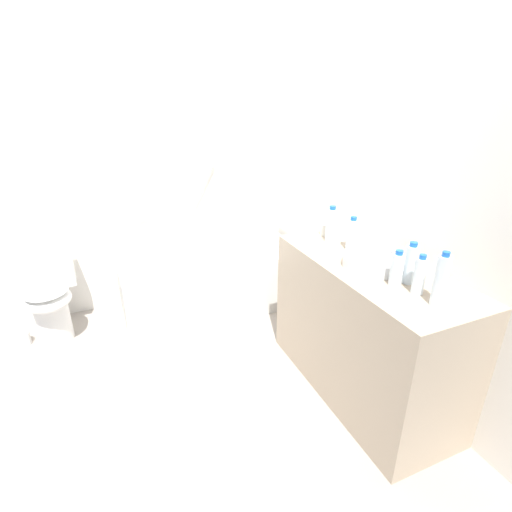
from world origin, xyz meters
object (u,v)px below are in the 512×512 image
(sink_basin, at_px, (373,262))
(sink_faucet, at_px, (401,255))
(water_bottle_0, at_px, (331,225))
(bathtub, at_px, (211,277))
(water_bottle_5, at_px, (352,234))
(drinking_glass_0, at_px, (325,229))
(toilet, at_px, (49,295))
(water_bottle_4, at_px, (420,276))
(water_bottle_1, at_px, (397,269))
(water_bottle_2, at_px, (410,264))
(water_bottle_3, at_px, (441,280))
(toilet_paper_roll, at_px, (22,339))

(sink_basin, distance_m, sink_faucet, 0.19)
(water_bottle_0, bearing_deg, bathtub, 119.28)
(water_bottle_5, height_order, drinking_glass_0, water_bottle_5)
(toilet, bearing_deg, water_bottle_4, 44.98)
(water_bottle_4, bearing_deg, sink_basin, 89.92)
(sink_faucet, bearing_deg, water_bottle_1, -136.96)
(bathtub, distance_m, water_bottle_2, 1.83)
(sink_basin, distance_m, drinking_glass_0, 0.54)
(bathtub, distance_m, sink_basin, 1.60)
(bathtub, distance_m, water_bottle_3, 2.03)
(water_bottle_1, bearing_deg, sink_basin, 79.72)
(water_bottle_4, bearing_deg, water_bottle_1, 109.58)
(water_bottle_3, bearing_deg, sink_faucet, 66.41)
(sink_basin, relative_size, drinking_glass_0, 4.20)
(sink_basin, height_order, water_bottle_4, water_bottle_4)
(water_bottle_1, bearing_deg, water_bottle_0, 85.93)
(sink_faucet, distance_m, water_bottle_3, 0.49)
(toilet, relative_size, water_bottle_2, 3.07)
(water_bottle_4, distance_m, water_bottle_5, 0.59)
(bathtub, distance_m, toilet, 1.25)
(toilet, bearing_deg, water_bottle_0, 60.57)
(sink_faucet, xyz_separation_m, water_bottle_5, (-0.15, 0.26, 0.06))
(water_bottle_0, relative_size, water_bottle_2, 1.07)
(sink_basin, xyz_separation_m, toilet_paper_roll, (-2.00, 1.38, -0.84))
(bathtub, height_order, toilet_paper_roll, bathtub)
(water_bottle_2, relative_size, water_bottle_5, 1.04)
(toilet, height_order, water_bottle_3, water_bottle_3)
(water_bottle_5, xyz_separation_m, drinking_glass_0, (-0.00, 0.28, -0.06))
(water_bottle_2, bearing_deg, drinking_glass_0, 90.40)
(toilet, height_order, water_bottle_5, water_bottle_5)
(bathtub, xyz_separation_m, sink_basin, (0.52, -1.38, 0.62))
(sink_faucet, height_order, water_bottle_5, water_bottle_5)
(bathtub, bearing_deg, water_bottle_2, -70.41)
(water_bottle_4, bearing_deg, water_bottle_0, 89.45)
(toilet, bearing_deg, sink_faucet, 53.72)
(water_bottle_0, xyz_separation_m, drinking_glass_0, (0.03, 0.11, -0.07))
(bathtub, xyz_separation_m, water_bottle_1, (0.49, -1.59, 0.68))
(bathtub, relative_size, water_bottle_4, 7.39)
(water_bottle_3, relative_size, water_bottle_5, 1.25)
(toilet, xyz_separation_m, water_bottle_0, (1.78, -0.98, 0.61))
(water_bottle_5, distance_m, toilet_paper_roll, 2.50)
(toilet, xyz_separation_m, drinking_glass_0, (1.81, -0.87, 0.54))
(sink_basin, height_order, water_bottle_0, water_bottle_0)
(water_bottle_1, relative_size, toilet_paper_roll, 1.70)
(water_bottle_2, height_order, drinking_glass_0, water_bottle_2)
(toilet, bearing_deg, toilet_paper_roll, -83.13)
(sink_basin, bearing_deg, toilet_paper_roll, 145.46)
(toilet, distance_m, water_bottle_4, 2.55)
(sink_faucet, bearing_deg, bathtub, 117.48)
(sink_faucet, distance_m, water_bottle_5, 0.31)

